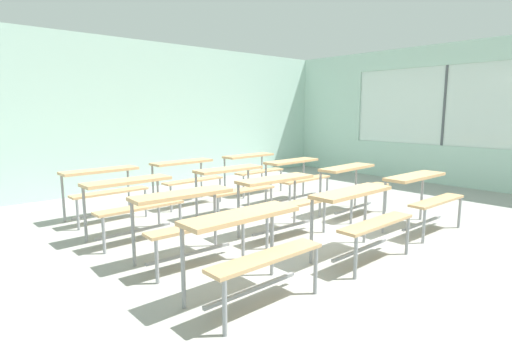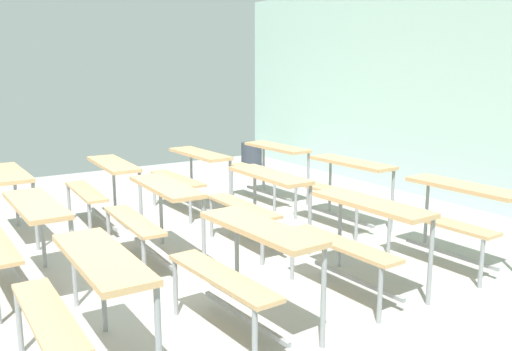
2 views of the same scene
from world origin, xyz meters
name	(u,v)px [view 2 (image 2 of 2)]	position (x,y,z in m)	size (l,w,h in m)	color
ground	(143,278)	(0.00, 0.00, -0.03)	(10.00, 9.00, 0.05)	#9E9E99
wall_back	(474,90)	(0.00, 4.50, 1.50)	(10.00, 0.12, 3.00)	silver
desk_bench_r0c1	(23,225)	(-0.18, -0.92, 0.56)	(1.10, 0.60, 0.74)	tan
desk_bench_r0c2	(84,287)	(1.34, -0.87, 0.56)	(1.11, 0.61, 0.74)	tan
desk_bench_r1c0	(104,178)	(-1.63, 0.22, 0.56)	(1.13, 0.65, 0.74)	tan
desk_bench_r1c1	(155,204)	(-0.23, 0.24, 0.56)	(1.12, 0.63, 0.74)	tan
desk_bench_r1c2	(247,253)	(1.36, 0.24, 0.56)	(1.13, 0.65, 0.74)	tan
desk_bench_r2c0	(192,167)	(-1.72, 1.37, 0.56)	(1.11, 0.62, 0.74)	tan
desk_bench_r2c1	(260,191)	(-0.13, 1.34, 0.56)	(1.11, 0.60, 0.74)	tan
desk_bench_r2c2	(361,225)	(1.29, 1.37, 0.56)	(1.12, 0.63, 0.74)	tan
desk_bench_r3c0	(270,159)	(-1.64, 2.50, 0.56)	(1.12, 0.62, 0.74)	tan
desk_bench_r3c1	(344,177)	(-0.21, 2.55, 0.56)	(1.12, 0.63, 0.74)	tan
desk_bench_r3c2	(455,205)	(1.29, 2.54, 0.56)	(1.12, 0.62, 0.74)	tan
trash_bin	(252,154)	(-3.93, 3.67, 0.22)	(0.37, 0.37, 0.43)	#333842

